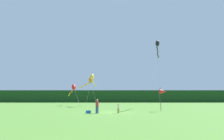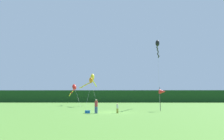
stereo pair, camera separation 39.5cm
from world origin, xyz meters
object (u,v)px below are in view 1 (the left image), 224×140
person_child (118,108)px  kite_red (73,88)px  kite_black (157,46)px  kite_yellow (92,78)px  cooler_box (88,112)px  kite_orange (89,81)px  banner_flag_pole (163,92)px  person_adult (97,105)px

person_child → kite_red: bearing=115.6°
kite_black → kite_yellow: bearing=146.9°
person_child → cooler_box: 3.64m
kite_orange → banner_flag_pole: bearing=-47.9°
person_child → kite_yellow: kite_yellow is taller
person_adult → cooler_box: 1.31m
kite_orange → person_child: bearing=-71.4°
cooler_box → kite_black: (10.81, 9.31, 10.65)m
banner_flag_pole → kite_orange: size_ratio=0.54×
person_adult → cooler_box: size_ratio=2.87×
kite_yellow → kite_black: bearing=-33.1°
kite_yellow → kite_black: kite_black is taller
person_child → cooler_box: bearing=-176.8°
kite_red → kite_orange: 5.67m
person_adult → person_child: (2.56, 0.37, -0.29)m
banner_flag_pole → kite_yellow: kite_yellow is taller
kite_red → kite_yellow: bearing=-32.5°
banner_flag_pole → kite_yellow: bearing=129.1°
person_child → kite_black: 15.44m
person_adult → kite_yellow: (-2.39, 17.42, 4.89)m
kite_black → person_adult: bearing=-135.8°
banner_flag_pole → kite_red: bearing=133.4°
kite_black → person_child: bearing=-128.3°
kite_yellow → cooler_box: bearing=-85.5°
person_adult → kite_yellow: bearing=97.8°
kite_yellow → kite_black: size_ratio=0.83×
cooler_box → kite_red: size_ratio=0.07×
person_adult → kite_red: kite_red is taller
kite_orange → kite_black: kite_black is taller
banner_flag_pole → person_adult: bearing=-158.1°
cooler_box → banner_flag_pole: (9.91, 3.39, 2.49)m
person_child → kite_orange: kite_orange is taller
person_adult → kite_orange: size_ratio=0.28×
kite_red → kite_yellow: kite_yellow is taller
person_child → kite_yellow: (-4.95, 17.04, 5.18)m
kite_red → cooler_box: bearing=-73.6°
banner_flag_pole → cooler_box: bearing=-161.1°
kite_orange → kite_red: bearing=137.6°
person_child → banner_flag_pole: bearing=26.8°
person_child → cooler_box: (-3.60, -0.20, -0.48)m
kite_red → kite_black: size_ratio=0.76×
person_adult → banner_flag_pole: (8.87, 3.57, 1.72)m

